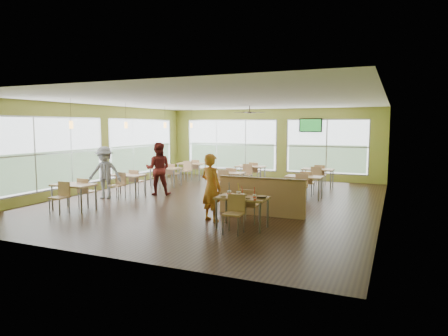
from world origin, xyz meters
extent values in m
plane|color=black|center=(0.00, 0.00, 0.00)|extent=(12.00, 12.00, 0.00)
plane|color=white|center=(0.00, 0.00, 3.20)|extent=(12.00, 12.00, 0.00)
cube|color=#A7A243|center=(0.00, 6.00, 1.60)|extent=(10.00, 0.04, 3.20)
cube|color=#A7A243|center=(0.00, -6.00, 1.60)|extent=(10.00, 0.04, 3.20)
cube|color=#A7A243|center=(-5.00, 0.00, 1.60)|extent=(0.04, 12.00, 3.20)
cube|color=#A7A243|center=(5.00, 0.00, 1.60)|extent=(0.04, 12.00, 3.20)
cube|color=white|center=(-4.98, -2.00, 1.53)|extent=(0.02, 4.50, 2.35)
cube|color=white|center=(-4.98, 3.00, 1.53)|extent=(0.02, 4.50, 2.35)
cube|color=white|center=(-2.00, 5.98, 1.53)|extent=(4.50, 0.02, 2.35)
cube|color=white|center=(2.50, 5.98, 1.53)|extent=(3.50, 0.02, 2.35)
cube|color=#B7BABC|center=(-4.97, 0.50, 0.35)|extent=(0.04, 9.40, 0.05)
cube|color=#B7BABC|center=(0.25, 5.97, 0.35)|extent=(8.00, 0.04, 0.05)
cube|color=tan|center=(2.00, -3.00, 0.73)|extent=(1.20, 0.70, 0.04)
cube|color=brown|center=(2.00, -3.00, 0.70)|extent=(1.22, 0.71, 0.01)
cylinder|color=slate|center=(1.46, -3.29, 0.35)|extent=(0.05, 0.05, 0.71)
cylinder|color=slate|center=(2.54, -3.29, 0.35)|extent=(0.05, 0.05, 0.71)
cylinder|color=slate|center=(1.46, -2.71, 0.35)|extent=(0.05, 0.05, 0.71)
cylinder|color=slate|center=(2.54, -2.71, 0.35)|extent=(0.05, 0.05, 0.71)
cube|color=tan|center=(2.00, -2.45, 0.45)|extent=(0.42, 0.42, 0.04)
cube|color=tan|center=(2.00, -2.26, 0.67)|extent=(0.42, 0.04, 0.40)
cube|color=tan|center=(2.00, -3.55, 0.45)|extent=(0.42, 0.42, 0.04)
cube|color=tan|center=(2.00, -3.74, 0.67)|extent=(0.42, 0.04, 0.40)
cube|color=tan|center=(2.00, -1.55, 0.50)|extent=(2.40, 0.12, 1.00)
cube|color=brown|center=(2.00, -1.55, 1.02)|extent=(2.40, 0.14, 0.04)
cube|color=tan|center=(-3.20, -3.00, 0.73)|extent=(1.20, 0.70, 0.04)
cube|color=brown|center=(-3.20, -3.00, 0.70)|extent=(1.22, 0.71, 0.01)
cylinder|color=slate|center=(-3.74, -3.29, 0.35)|extent=(0.05, 0.05, 0.71)
cylinder|color=slate|center=(-2.66, -3.29, 0.35)|extent=(0.05, 0.05, 0.71)
cylinder|color=slate|center=(-3.74, -2.71, 0.35)|extent=(0.05, 0.05, 0.71)
cylinder|color=slate|center=(-2.66, -2.71, 0.35)|extent=(0.05, 0.05, 0.71)
cube|color=tan|center=(-3.20, -2.45, 0.45)|extent=(0.42, 0.42, 0.04)
cube|color=tan|center=(-3.20, -2.26, 0.67)|extent=(0.42, 0.04, 0.40)
cube|color=tan|center=(-3.20, -3.55, 0.45)|extent=(0.42, 0.42, 0.04)
cube|color=tan|center=(-3.20, -3.74, 0.67)|extent=(0.42, 0.04, 0.40)
cube|color=tan|center=(-3.20, -0.50, 0.73)|extent=(1.20, 0.70, 0.04)
cube|color=brown|center=(-3.20, -0.50, 0.70)|extent=(1.22, 0.71, 0.01)
cylinder|color=slate|center=(-3.74, -0.79, 0.35)|extent=(0.05, 0.05, 0.71)
cylinder|color=slate|center=(-2.66, -0.79, 0.35)|extent=(0.05, 0.05, 0.71)
cylinder|color=slate|center=(-3.74, -0.21, 0.35)|extent=(0.05, 0.05, 0.71)
cylinder|color=slate|center=(-2.66, -0.21, 0.35)|extent=(0.05, 0.05, 0.71)
cube|color=tan|center=(-3.20, 0.05, 0.45)|extent=(0.42, 0.42, 0.04)
cube|color=tan|center=(-3.20, 0.24, 0.67)|extent=(0.42, 0.04, 0.40)
cube|color=tan|center=(-3.20, -1.05, 0.45)|extent=(0.42, 0.42, 0.04)
cube|color=tan|center=(-3.20, -1.24, 0.67)|extent=(0.42, 0.04, 0.40)
cube|color=tan|center=(-3.20, 2.00, 0.73)|extent=(1.20, 0.70, 0.04)
cube|color=brown|center=(-3.20, 2.00, 0.70)|extent=(1.22, 0.71, 0.01)
cylinder|color=slate|center=(-3.74, 1.71, 0.35)|extent=(0.05, 0.05, 0.71)
cylinder|color=slate|center=(-2.66, 1.71, 0.35)|extent=(0.05, 0.05, 0.71)
cylinder|color=slate|center=(-3.74, 2.29, 0.35)|extent=(0.05, 0.05, 0.71)
cylinder|color=slate|center=(-2.66, 2.29, 0.35)|extent=(0.05, 0.05, 0.71)
cube|color=tan|center=(-3.20, 2.55, 0.45)|extent=(0.42, 0.42, 0.04)
cube|color=tan|center=(-3.20, 2.74, 0.67)|extent=(0.42, 0.04, 0.40)
cube|color=tan|center=(-3.20, 1.45, 0.45)|extent=(0.42, 0.42, 0.04)
cube|color=tan|center=(-3.20, 1.26, 0.67)|extent=(0.42, 0.04, 0.40)
cube|color=tan|center=(-3.20, 4.20, 0.73)|extent=(1.20, 0.70, 0.04)
cube|color=brown|center=(-3.20, 4.20, 0.70)|extent=(1.22, 0.71, 0.01)
cylinder|color=slate|center=(-3.74, 3.91, 0.35)|extent=(0.05, 0.05, 0.71)
cylinder|color=slate|center=(-2.66, 3.91, 0.35)|extent=(0.05, 0.05, 0.71)
cylinder|color=slate|center=(-3.74, 4.49, 0.35)|extent=(0.05, 0.05, 0.71)
cylinder|color=slate|center=(-2.66, 4.49, 0.35)|extent=(0.05, 0.05, 0.71)
cube|color=tan|center=(-3.20, 4.75, 0.45)|extent=(0.42, 0.42, 0.04)
cube|color=tan|center=(-3.20, 4.94, 0.67)|extent=(0.42, 0.04, 0.40)
cube|color=tan|center=(-3.20, 3.65, 0.45)|extent=(0.42, 0.42, 0.04)
cube|color=tan|center=(-3.20, 3.46, 0.67)|extent=(0.42, 0.04, 0.40)
cube|color=tan|center=(-0.30, 1.50, 0.73)|extent=(1.20, 0.70, 0.04)
cube|color=brown|center=(-0.30, 1.50, 0.70)|extent=(1.22, 0.71, 0.01)
cylinder|color=slate|center=(-0.84, 1.21, 0.35)|extent=(0.05, 0.05, 0.71)
cylinder|color=slate|center=(0.24, 1.21, 0.35)|extent=(0.05, 0.05, 0.71)
cylinder|color=slate|center=(-0.84, 1.79, 0.35)|extent=(0.05, 0.05, 0.71)
cylinder|color=slate|center=(0.24, 1.79, 0.35)|extent=(0.05, 0.05, 0.71)
cube|color=tan|center=(-0.30, 2.05, 0.45)|extent=(0.42, 0.42, 0.04)
cube|color=tan|center=(-0.30, 2.24, 0.67)|extent=(0.42, 0.04, 0.40)
cube|color=tan|center=(-0.30, 0.95, 0.45)|extent=(0.42, 0.42, 0.04)
cube|color=tan|center=(-0.30, 0.76, 0.67)|extent=(0.42, 0.04, 0.40)
cube|color=tan|center=(-0.30, 4.00, 0.73)|extent=(1.20, 0.70, 0.04)
cube|color=brown|center=(-0.30, 4.00, 0.70)|extent=(1.22, 0.71, 0.01)
cylinder|color=slate|center=(-0.84, 3.71, 0.35)|extent=(0.05, 0.05, 0.71)
cylinder|color=slate|center=(0.24, 3.71, 0.35)|extent=(0.05, 0.05, 0.71)
cylinder|color=slate|center=(-0.84, 4.29, 0.35)|extent=(0.05, 0.05, 0.71)
cylinder|color=slate|center=(0.24, 4.29, 0.35)|extent=(0.05, 0.05, 0.71)
cube|color=tan|center=(-0.30, 4.55, 0.45)|extent=(0.42, 0.42, 0.04)
cube|color=tan|center=(-0.30, 4.74, 0.67)|extent=(0.42, 0.04, 0.40)
cube|color=tan|center=(-0.30, 3.45, 0.45)|extent=(0.42, 0.42, 0.04)
cube|color=tan|center=(-0.30, 3.26, 0.67)|extent=(0.42, 0.04, 0.40)
cube|color=tan|center=(2.50, 1.50, 0.73)|extent=(1.20, 0.70, 0.04)
cube|color=brown|center=(2.50, 1.50, 0.70)|extent=(1.22, 0.71, 0.01)
cylinder|color=slate|center=(1.96, 1.21, 0.35)|extent=(0.05, 0.05, 0.71)
cylinder|color=slate|center=(3.04, 1.21, 0.35)|extent=(0.05, 0.05, 0.71)
cylinder|color=slate|center=(1.96, 1.79, 0.35)|extent=(0.05, 0.05, 0.71)
cylinder|color=slate|center=(3.04, 1.79, 0.35)|extent=(0.05, 0.05, 0.71)
cube|color=tan|center=(2.50, 2.05, 0.45)|extent=(0.42, 0.42, 0.04)
cube|color=tan|center=(2.50, 2.24, 0.67)|extent=(0.42, 0.04, 0.40)
cube|color=tan|center=(2.50, 0.95, 0.45)|extent=(0.42, 0.42, 0.04)
cube|color=tan|center=(2.50, 0.76, 0.67)|extent=(0.42, 0.04, 0.40)
cube|color=tan|center=(2.50, 4.00, 0.73)|extent=(1.20, 0.70, 0.04)
cube|color=brown|center=(2.50, 4.00, 0.70)|extent=(1.22, 0.71, 0.01)
cylinder|color=slate|center=(1.96, 3.71, 0.35)|extent=(0.05, 0.05, 0.71)
cylinder|color=slate|center=(3.04, 3.71, 0.35)|extent=(0.05, 0.05, 0.71)
cylinder|color=slate|center=(1.96, 4.29, 0.35)|extent=(0.05, 0.05, 0.71)
cylinder|color=slate|center=(3.04, 4.29, 0.35)|extent=(0.05, 0.05, 0.71)
cube|color=tan|center=(2.50, 4.55, 0.45)|extent=(0.42, 0.42, 0.04)
cube|color=tan|center=(2.50, 4.74, 0.67)|extent=(0.42, 0.04, 0.40)
cube|color=tan|center=(2.50, 3.45, 0.45)|extent=(0.42, 0.42, 0.04)
cube|color=tan|center=(2.50, 3.26, 0.67)|extent=(0.42, 0.04, 0.40)
cylinder|color=#2D2119|center=(-3.20, -3.00, 2.85)|extent=(0.01, 0.01, 0.70)
cylinder|color=#FFAD45|center=(-3.20, -3.00, 2.45)|extent=(0.11, 0.11, 0.22)
cylinder|color=#2D2119|center=(-3.20, -0.50, 2.85)|extent=(0.01, 0.01, 0.70)
cylinder|color=#FFAD45|center=(-3.20, -0.50, 2.45)|extent=(0.11, 0.11, 0.22)
cylinder|color=#2D2119|center=(-3.20, 2.00, 2.85)|extent=(0.01, 0.01, 0.70)
cylinder|color=#FFAD45|center=(-3.20, 2.00, 2.45)|extent=(0.11, 0.11, 0.22)
cylinder|color=#2D2119|center=(-3.20, 4.20, 2.85)|extent=(0.01, 0.01, 0.70)
cylinder|color=#FFAD45|center=(-3.20, 4.20, 2.45)|extent=(0.11, 0.11, 0.22)
cylinder|color=#2D2119|center=(0.00, 3.00, 3.08)|extent=(0.03, 0.03, 0.24)
cylinder|color=#2D2119|center=(0.00, 3.00, 2.94)|extent=(0.16, 0.16, 0.06)
cube|color=#2D2119|center=(0.35, 3.00, 2.94)|extent=(0.55, 0.10, 0.01)
cube|color=#2D2119|center=(0.00, 3.35, 2.94)|extent=(0.10, 0.55, 0.01)
cube|color=#2D2119|center=(-0.35, 3.00, 2.94)|extent=(0.55, 0.10, 0.01)
cube|color=#2D2119|center=(0.00, 2.65, 2.94)|extent=(0.10, 0.55, 0.01)
cube|color=black|center=(1.80, 5.90, 2.45)|extent=(1.00, 0.06, 0.60)
cube|color=#228530|center=(1.80, 5.87, 2.45)|extent=(0.90, 0.01, 0.52)
imported|color=orange|center=(1.02, -2.65, 0.86)|extent=(0.74, 0.61, 1.73)
imported|color=#5A1A15|center=(-2.35, 0.13, 0.92)|extent=(1.10, 1.00, 1.85)
imported|color=slate|center=(-3.63, -1.15, 0.87)|extent=(1.28, 0.99, 1.74)
cone|color=white|center=(1.69, -3.07, 0.81)|extent=(0.10, 0.10, 0.13)
cylinder|color=red|center=(1.69, -3.07, 0.82)|extent=(0.09, 0.09, 0.04)
cylinder|color=white|center=(1.69, -3.07, 0.88)|extent=(0.10, 0.10, 0.01)
cylinder|color=blue|center=(1.69, -3.07, 1.00)|extent=(0.03, 0.06, 0.23)
cone|color=white|center=(1.96, -3.13, 0.82)|extent=(0.10, 0.10, 0.13)
cylinder|color=red|center=(1.96, -3.13, 0.82)|extent=(0.09, 0.09, 0.04)
cylinder|color=white|center=(1.96, -3.13, 0.89)|extent=(0.10, 0.10, 0.01)
cylinder|color=yellow|center=(1.96, -3.13, 1.00)|extent=(0.03, 0.06, 0.24)
cone|color=white|center=(2.09, -3.22, 0.81)|extent=(0.08, 0.08, 0.11)
cylinder|color=red|center=(2.09, -3.22, 0.81)|extent=(0.08, 0.08, 0.03)
cylinder|color=white|center=(2.09, -3.22, 0.87)|extent=(0.09, 0.09, 0.01)
cylinder|color=red|center=(2.09, -3.22, 0.96)|extent=(0.03, 0.05, 0.20)
cone|color=white|center=(2.37, -3.20, 0.80)|extent=(0.08, 0.08, 0.11)
cylinder|color=red|center=(2.37, -3.20, 0.81)|extent=(0.08, 0.08, 0.03)
cylinder|color=white|center=(2.37, -3.20, 0.87)|extent=(0.09, 0.09, 0.01)
cylinder|color=red|center=(2.37, -3.20, 0.96)|extent=(0.02, 0.05, 0.20)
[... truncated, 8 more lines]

